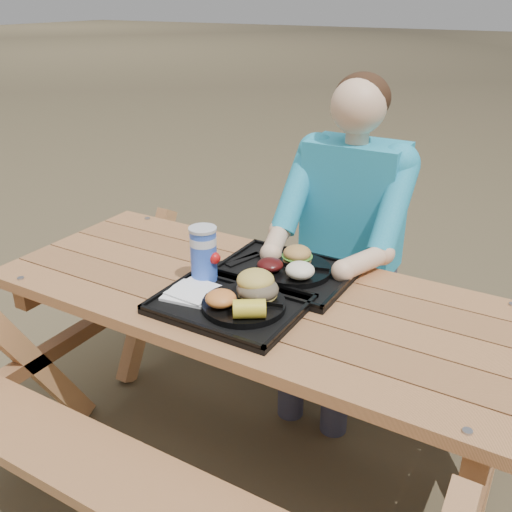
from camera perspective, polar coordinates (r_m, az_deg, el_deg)
The scene contains 18 objects.
ground at distance 2.35m, azimuth 0.00°, elevation -19.91°, with size 60.00×60.00×0.00m, color #999999.
picnic_table at distance 2.10m, azimuth 0.00°, elevation -12.61°, with size 1.80×1.49×0.75m, color #999999, non-canonical shape.
tray_near at distance 1.80m, azimuth -2.63°, elevation -4.94°, with size 0.45×0.35×0.02m, color black.
tray_far at distance 1.99m, azimuth 2.88°, elevation -1.81°, with size 0.45×0.35×0.02m, color black.
plate_near at distance 1.76m, azimuth -1.22°, elevation -4.89°, with size 0.26×0.26×0.02m, color black.
plate_far at distance 1.98m, azimuth 3.80°, elevation -1.37°, with size 0.26×0.26×0.02m, color black.
napkin_stack at distance 1.84m, azimuth -6.54°, elevation -3.60°, with size 0.15×0.15×0.02m, color white.
soda_cup at distance 1.90m, azimuth -5.26°, elevation 0.08°, with size 0.09×0.09×0.18m, color blue.
condiment_bbq at distance 1.87m, azimuth -0.36°, elevation -2.78°, with size 0.05×0.05×0.03m, color black.
condiment_mustard at distance 1.85m, azimuth 0.81°, elevation -3.03°, with size 0.05×0.05×0.03m, color yellow.
sandwich at distance 1.75m, azimuth 0.15°, elevation -2.21°, with size 0.12×0.12×0.13m, color gold, non-canonical shape.
mac_cheese at distance 1.73m, azimuth -3.54°, elevation -4.26°, with size 0.10×0.10×0.05m, color orange.
corn_cob at distance 1.66m, azimuth -0.68°, elevation -5.30°, with size 0.10×0.10×0.06m, color yellow, non-canonical shape.
cutlery_far at distance 2.07m, azimuth -1.07°, elevation -0.29°, with size 0.03×0.17×0.01m, color black.
burger at distance 2.00m, azimuth 4.16°, elevation 0.61°, with size 0.10×0.10×0.09m, color #BB8542, non-canonical shape.
baked_beans at distance 1.94m, azimuth 1.43°, elevation -0.88°, with size 0.09×0.09×0.04m, color #410D0D.
potato_salad at distance 1.89m, azimuth 4.43°, elevation -1.44°, with size 0.10×0.10×0.05m, color white.
diner at distance 2.42m, azimuth 9.20°, elevation -0.25°, with size 0.48×0.84×1.28m, color #1AA9B7, non-canonical shape.
Camera 1 is at (0.84, -1.44, 1.65)m, focal length 40.00 mm.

